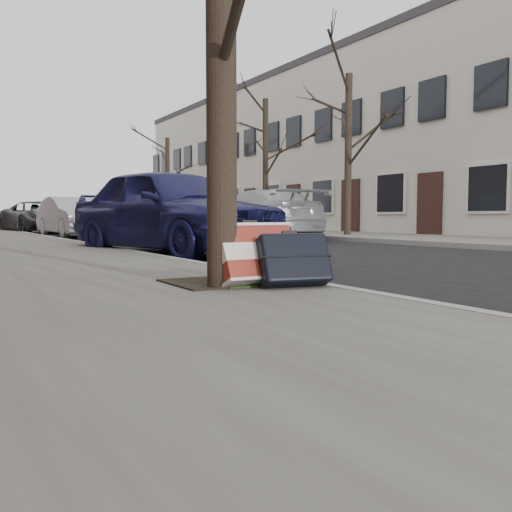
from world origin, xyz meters
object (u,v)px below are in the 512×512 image
suitcase_navy (294,259)px  car_near_front (171,210)px  suitcase_red (256,255)px  car_near_mid (73,217)px

suitcase_navy → car_near_front: 6.03m
car_near_front → suitcase_navy: bearing=-115.2°
suitcase_red → car_near_front: bearing=73.5°
car_near_mid → suitcase_navy: bearing=-100.4°
car_near_front → car_near_mid: car_near_front is taller
suitcase_red → suitcase_navy: size_ratio=1.14×
suitcase_red → car_near_front: 5.88m
suitcase_navy → car_near_front: car_near_front is taller
suitcase_red → car_near_front: car_near_front is taller
suitcase_navy → car_near_front: size_ratio=0.12×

